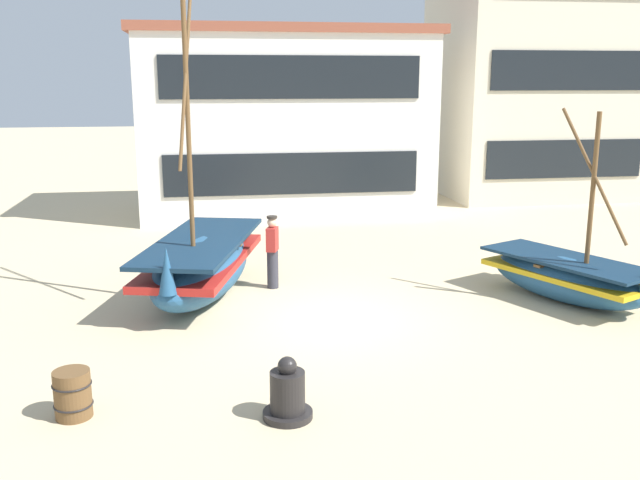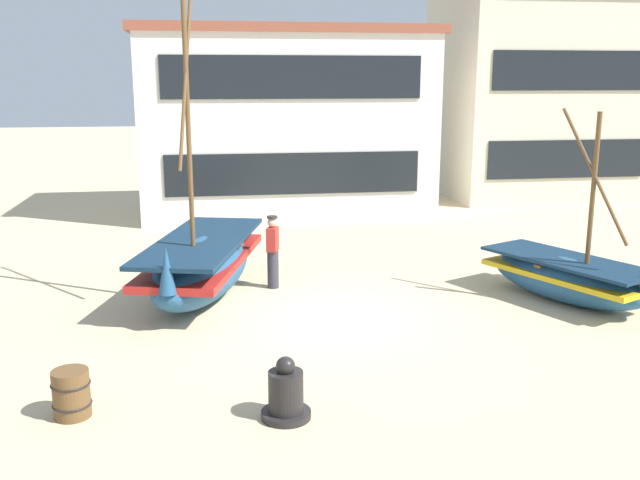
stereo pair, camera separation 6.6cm
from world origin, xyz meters
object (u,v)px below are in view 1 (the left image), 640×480
Objects in this scene: fishing_boat_near_left at (567,277)px; fisherman_by_hull at (272,253)px; capstan_winch at (288,395)px; wooden_barrel at (73,394)px; fishing_boat_centre_large at (202,264)px; harbor_building_main at (284,121)px; harbor_building_annex at (533,71)px.

fishing_boat_near_left reaches higher than fisherman_by_hull.
wooden_barrel is at bearing 170.53° from capstan_winch.
fishing_boat_centre_large is 10.72m from harbor_building_main.
fisherman_by_hull is 6.82m from wooden_barrel.
capstan_winch is 22.69m from harbor_building_annex.
harbor_building_annex is (5.62, 14.10, 4.47)m from fishing_boat_near_left.
fishing_boat_near_left is at bearing -11.46° from fishing_boat_centre_large.
wooden_barrel is 0.07× the size of harbor_building_main.
fisherman_by_hull is 1.83× the size of capstan_winch.
fishing_boat_near_left is at bearing -67.21° from harbor_building_main.
capstan_winch is (-0.38, -6.39, -0.48)m from fisherman_by_hull.
fishing_boat_centre_large is 9.70× the size of wooden_barrel.
fishing_boat_centre_large is 4.03× the size of fisherman_by_hull.
fishing_boat_centre_large is 5.83m from wooden_barrel.
harbor_building_annex reaches higher than capstan_winch.
fishing_boat_near_left is at bearing -111.74° from harbor_building_annex.
capstan_winch is 0.09× the size of harbor_building_main.
capstan_winch is at bearing -9.47° from wooden_barrel.
capstan_winch is at bearing -123.34° from harbor_building_annex.
fisherman_by_hull is at bearing 12.54° from fishing_boat_centre_large.
fishing_boat_near_left is 12.85m from harbor_building_main.
harbor_building_main is (2.94, 10.00, 2.51)m from fishing_boat_centre_large.
harbor_building_annex is (13.43, 12.52, 4.28)m from fishing_boat_centre_large.
fishing_boat_near_left is 15.83m from harbor_building_annex.
harbor_building_main reaches higher than fishing_boat_near_left.
capstan_winch is 1.32× the size of wooden_barrel.
fishing_boat_near_left is at bearing -17.36° from fisherman_by_hull.
fishing_boat_centre_large reaches higher than harbor_building_main.
harbor_building_annex is at bearing 13.53° from harbor_building_main.
harbor_building_main is at bearing 82.11° from fisherman_by_hull.
fisherman_by_hull is at bearing 86.56° from capstan_winch.
fishing_boat_near_left is 0.40× the size of harbor_building_main.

